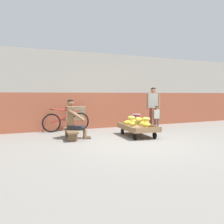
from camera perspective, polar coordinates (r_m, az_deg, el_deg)
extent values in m
plane|color=gray|center=(6.38, 6.18, -7.49)|extent=(80.00, 80.00, 0.00)
cube|color=#A35138|center=(9.25, -4.18, 0.39)|extent=(16.00, 0.30, 1.35)
cube|color=#A8A399|center=(9.27, -4.23, 9.12)|extent=(16.00, 0.30, 1.47)
cube|color=#8E6B47|center=(7.48, 6.09, -3.92)|extent=(0.99, 1.52, 0.05)
cube|color=#8E6B47|center=(7.32, 3.23, -3.49)|extent=(0.20, 1.44, 0.10)
cube|color=#8E6B47|center=(7.64, 8.83, -3.21)|extent=(0.20, 1.44, 0.10)
cube|color=#8E6B47|center=(8.11, 4.06, -2.74)|extent=(0.84, 0.13, 0.10)
cube|color=#8E6B47|center=(6.85, 8.50, -4.07)|extent=(0.84, 0.13, 0.10)
cylinder|color=black|center=(7.85, 2.46, -4.59)|extent=(0.07, 0.18, 0.18)
cylinder|color=black|center=(8.09, 6.65, -4.35)|extent=(0.07, 0.18, 0.18)
cylinder|color=black|center=(6.92, 5.40, -5.79)|extent=(0.07, 0.18, 0.18)
cylinder|color=black|center=(7.20, 10.03, -5.46)|extent=(0.07, 0.18, 0.18)
ellipsoid|color=gold|center=(7.82, 4.88, -2.16)|extent=(0.30, 0.27, 0.13)
ellipsoid|color=gold|center=(7.65, 7.89, -2.32)|extent=(0.25, 0.19, 0.13)
ellipsoid|color=gold|center=(7.21, 6.83, -2.71)|extent=(0.25, 0.20, 0.13)
ellipsoid|color=gold|center=(6.95, 8.14, -2.98)|extent=(0.28, 0.23, 0.13)
ellipsoid|color=gold|center=(7.43, 3.68, -2.48)|extent=(0.24, 0.18, 0.13)
ellipsoid|color=yellow|center=(7.14, 4.98, -2.77)|extent=(0.29, 0.26, 0.13)
ellipsoid|color=yellow|center=(7.27, 8.06, -1.68)|extent=(0.29, 0.25, 0.13)
ellipsoid|color=yellow|center=(7.62, 4.59, -1.38)|extent=(0.30, 0.29, 0.13)
ellipsoid|color=yellow|center=(7.15, 6.30, -1.76)|extent=(0.29, 0.26, 0.13)
cube|color=brown|center=(7.09, -9.68, -4.33)|extent=(0.43, 1.13, 0.05)
cube|color=brown|center=(7.49, -10.06, -4.92)|extent=(0.25, 0.11, 0.22)
cube|color=brown|center=(6.73, -9.24, -5.94)|extent=(0.25, 0.11, 0.22)
cylinder|color=brown|center=(7.20, -6.47, -5.05)|extent=(0.10, 0.10, 0.27)
cube|color=#4C3D2D|center=(7.23, -5.99, -5.94)|extent=(0.24, 0.14, 0.04)
cylinder|color=#232328|center=(7.17, -8.08, -3.61)|extent=(0.42, 0.23, 0.13)
cylinder|color=brown|center=(7.03, -6.40, -5.28)|extent=(0.10, 0.10, 0.27)
cube|color=#4C3D2D|center=(7.05, -5.90, -6.20)|extent=(0.24, 0.14, 0.04)
cylinder|color=#232328|center=(6.99, -8.05, -3.81)|extent=(0.42, 0.23, 0.13)
cube|color=#232328|center=(7.08, -9.69, -3.57)|extent=(0.29, 0.33, 0.14)
cube|color=brown|center=(7.04, -9.73, -0.91)|extent=(0.26, 0.36, 0.52)
cylinder|color=brown|center=(7.24, -8.45, -0.55)|extent=(0.47, 0.20, 0.36)
cylinder|color=brown|center=(6.84, -8.40, -0.82)|extent=(0.47, 0.20, 0.36)
sphere|color=brown|center=(7.02, -9.76, 2.14)|extent=(0.19, 0.19, 0.19)
ellipsoid|color=black|center=(7.01, -9.77, 2.57)|extent=(0.17, 0.17, 0.09)
cube|color=gold|center=(8.61, 5.76, -3.42)|extent=(0.36, 0.28, 0.30)
cylinder|color=#28282D|center=(8.59, 5.77, -2.32)|extent=(0.20, 0.20, 0.03)
cube|color=#C6384C|center=(8.57, 5.77, -1.43)|extent=(0.16, 0.10, 0.24)
cylinder|color=white|center=(8.53, 5.95, -1.46)|extent=(0.13, 0.01, 0.13)
cylinder|color=#B2B5BA|center=(8.56, 5.78, -0.53)|extent=(0.30, 0.30, 0.01)
torus|color=black|center=(8.42, -14.08, -2.53)|extent=(0.64, 0.07, 0.64)
torus|color=black|center=(8.68, -7.47, -2.23)|extent=(0.64, 0.07, 0.64)
cylinder|color=#AD231E|center=(8.52, -10.74, -1.05)|extent=(1.03, 0.06, 0.43)
cylinder|color=#AD231E|center=(8.54, -10.10, -0.75)|extent=(0.04, 0.04, 0.48)
cylinder|color=#AD231E|center=(8.45, -12.11, 0.52)|extent=(0.62, 0.05, 0.12)
cube|color=black|center=(8.52, -10.12, 1.05)|extent=(0.20, 0.11, 0.05)
cylinder|color=black|center=(8.38, -14.14, 0.60)|extent=(0.04, 0.48, 0.03)
cube|color=#C6B289|center=(8.87, -8.67, -1.40)|extent=(0.70, 0.29, 0.87)
cylinder|color=brown|center=(8.88, 10.13, -1.60)|extent=(0.10, 0.10, 0.80)
cylinder|color=brown|center=(8.90, 9.11, -1.57)|extent=(0.10, 0.10, 0.80)
cube|color=silver|center=(8.85, 9.67, 2.67)|extent=(0.37, 0.36, 0.52)
cylinder|color=#9E704C|center=(8.83, 11.03, 2.52)|extent=(0.07, 0.07, 0.56)
cylinder|color=#9E704C|center=(8.88, 8.33, 2.56)|extent=(0.07, 0.07, 0.56)
sphere|color=#9E704C|center=(8.85, 9.71, 5.10)|extent=(0.19, 0.19, 0.19)
ellipsoid|color=black|center=(8.85, 9.71, 5.43)|extent=(0.17, 0.17, 0.09)
cylinder|color=brown|center=(8.42, 10.77, -3.08)|extent=(0.06, 0.06, 0.46)
cylinder|color=brown|center=(8.41, 10.14, -3.09)|extent=(0.06, 0.06, 0.46)
cube|color=silver|center=(8.37, 10.49, -0.50)|extent=(0.22, 0.18, 0.30)
cylinder|color=brown|center=(8.40, 11.30, -0.57)|extent=(0.04, 0.04, 0.32)
cylinder|color=brown|center=(8.35, 9.67, -0.57)|extent=(0.04, 0.04, 0.32)
sphere|color=brown|center=(8.36, 10.51, 1.04)|extent=(0.11, 0.11, 0.11)
ellipsoid|color=black|center=(8.36, 10.51, 1.25)|extent=(0.10, 0.10, 0.05)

